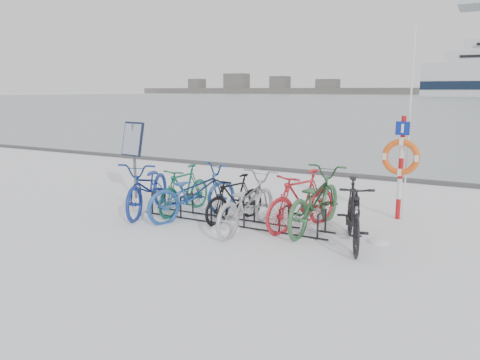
# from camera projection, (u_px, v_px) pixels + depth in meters

# --- Properties ---
(ground) EXTENTS (900.00, 900.00, 0.00)m
(ground) POSITION_uv_depth(u_px,v_px,m) (233.00, 223.00, 9.16)
(ground) COLOR white
(ground) RESTS_ON ground
(ice_sheet) EXTENTS (400.00, 298.00, 0.02)m
(ice_sheet) POSITION_uv_depth(u_px,v_px,m) (475.00, 98.00, 143.62)
(ice_sheet) COLOR #96A2AA
(ice_sheet) RESTS_ON ground
(quay_edge) EXTENTS (400.00, 0.25, 0.10)m
(quay_edge) POSITION_uv_depth(u_px,v_px,m) (326.00, 173.00, 14.27)
(quay_edge) COLOR #3F3F42
(quay_edge) RESTS_ON ground
(bike_rack) EXTENTS (4.00, 0.48, 0.46)m
(bike_rack) POSITION_uv_depth(u_px,v_px,m) (233.00, 214.00, 9.12)
(bike_rack) COLOR black
(bike_rack) RESTS_ON ground
(info_board) EXTENTS (0.63, 0.31, 1.82)m
(info_board) POSITION_uv_depth(u_px,v_px,m) (133.00, 144.00, 11.01)
(info_board) COLOR #595B5E
(info_board) RESTS_ON ground
(lifebuoy_station) EXTENTS (0.72, 0.22, 3.75)m
(lifebuoy_station) POSITION_uv_depth(u_px,v_px,m) (401.00, 157.00, 9.15)
(lifebuoy_station) COLOR #B40E13
(lifebuoy_station) RESTS_ON ground
(shoreline) EXTENTS (180.00, 12.00, 9.50)m
(shoreline) POSITION_uv_depth(u_px,v_px,m) (262.00, 89.00, 290.26)
(shoreline) COLOR #494949
(shoreline) RESTS_ON ground
(bike_0) EXTENTS (1.40, 2.34, 1.16)m
(bike_0) POSITION_uv_depth(u_px,v_px,m) (148.00, 185.00, 9.88)
(bike_0) COLOR navy
(bike_0) RESTS_ON ground
(bike_1) EXTENTS (0.56, 1.74, 1.04)m
(bike_1) POSITION_uv_depth(u_px,v_px,m) (184.00, 188.00, 9.86)
(bike_1) COLOR #156049
(bike_1) RESTS_ON ground
(bike_2) EXTENTS (1.49, 2.24, 1.11)m
(bike_2) POSITION_uv_depth(u_px,v_px,m) (193.00, 191.00, 9.43)
(bike_2) COLOR #204A97
(bike_2) RESTS_ON ground
(bike_3) EXTENTS (0.88, 1.65, 0.95)m
(bike_3) POSITION_uv_depth(u_px,v_px,m) (235.00, 197.00, 9.23)
(bike_3) COLOR black
(bike_3) RESTS_ON ground
(bike_4) EXTENTS (0.79, 2.10, 1.09)m
(bike_4) POSITION_uv_depth(u_px,v_px,m) (246.00, 201.00, 8.63)
(bike_4) COLOR #A1A3A8
(bike_4) RESTS_ON ground
(bike_5) EXTENTS (1.17, 1.95, 1.13)m
(bike_5) POSITION_uv_depth(u_px,v_px,m) (302.00, 199.00, 8.70)
(bike_5) COLOR red
(bike_5) RESTS_ON ground
(bike_6) EXTENTS (0.92, 2.28, 1.17)m
(bike_6) POSITION_uv_depth(u_px,v_px,m) (314.00, 198.00, 8.68)
(bike_6) COLOR #2F5F39
(bike_6) RESTS_ON ground
(bike_7) EXTENTS (1.14, 1.98, 1.15)m
(bike_7) POSITION_uv_depth(u_px,v_px,m) (354.00, 211.00, 7.78)
(bike_7) COLOR black
(bike_7) RESTS_ON ground
(snow_drifts) EXTENTS (5.26, 1.68, 0.20)m
(snow_drifts) POSITION_uv_depth(u_px,v_px,m) (230.00, 225.00, 8.98)
(snow_drifts) COLOR white
(snow_drifts) RESTS_ON ground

